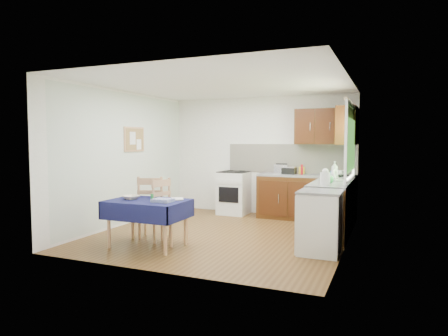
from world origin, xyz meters
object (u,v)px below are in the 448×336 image
at_px(toaster, 282,169).
at_px(dish_rack, 336,179).
at_px(dining_table, 147,207).
at_px(sandwich_press, 289,170).
at_px(kettle, 325,178).
at_px(chair_near, 168,209).
at_px(chair_far, 152,205).

distance_m(toaster, dish_rack, 1.58).
height_order(dining_table, sandwich_press, sandwich_press).
height_order(sandwich_press, kettle, kettle).
height_order(chair_near, toaster, toaster).
distance_m(toaster, sandwich_press, 0.16).
relative_size(sandwich_press, kettle, 1.04).
bearing_deg(kettle, toaster, 122.69).
xyz_separation_m(toaster, dish_rack, (1.20, -1.03, -0.07)).
relative_size(chair_near, kettle, 3.86).
relative_size(sandwich_press, dish_rack, 0.64).
height_order(toaster, dish_rack, toaster).
xyz_separation_m(dining_table, sandwich_press, (1.42, 2.96, 0.38)).
height_order(chair_far, kettle, kettle).
bearing_deg(dining_table, chair_far, 96.97).
relative_size(toaster, dish_rack, 0.67).
bearing_deg(dining_table, dish_rack, 20.54).
bearing_deg(toaster, sandwich_press, -20.47).
bearing_deg(chair_far, dish_rack, -170.32).
distance_m(dining_table, toaster, 3.25).
height_order(toaster, sandwich_press, toaster).
distance_m(sandwich_press, dish_rack, 1.46).
height_order(dining_table, kettle, kettle).
height_order(dining_table, chair_far, chair_far).
distance_m(chair_near, dish_rack, 2.84).
bearing_deg(kettle, chair_near, -158.19).
distance_m(chair_far, kettle, 2.75).
distance_m(dining_table, dish_rack, 3.15).
relative_size(dining_table, dish_rack, 2.80).
distance_m(toaster, kettle, 2.10).
bearing_deg(kettle, dish_rack, 84.94).
bearing_deg(chair_far, dining_table, 95.23).
bearing_deg(chair_near, kettle, -55.44).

